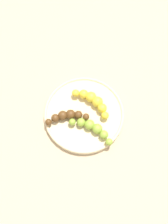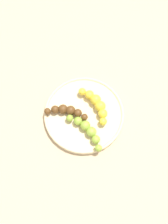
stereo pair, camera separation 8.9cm
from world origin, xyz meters
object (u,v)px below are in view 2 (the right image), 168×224
object	(u,v)px
banana_overripe	(67,111)
banana_green	(87,130)
fruit_bowl	(84,114)
banana_yellow	(96,104)

from	to	relation	value
banana_overripe	banana_green	xyz separation A→B (m)	(-0.02, 0.09, 0.00)
fruit_bowl	banana_green	xyz separation A→B (m)	(0.02, 0.06, 0.02)
fruit_bowl	banana_yellow	distance (m)	0.06
banana_yellow	banana_overripe	distance (m)	0.10
fruit_bowl	banana_yellow	bearing A→B (deg)	-176.99
banana_overripe	banana_green	bearing A→B (deg)	-124.55
fruit_bowl	banana_overripe	world-z (taller)	banana_overripe
banana_overripe	banana_green	world-z (taller)	banana_green
banana_yellow	banana_overripe	size ratio (longest dim) A/B	1.31
banana_green	banana_overripe	bearing A→B (deg)	93.33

